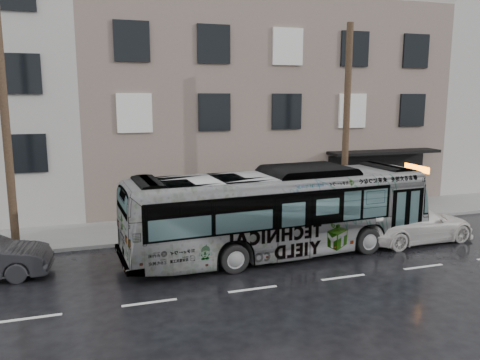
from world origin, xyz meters
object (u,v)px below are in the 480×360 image
at_px(utility_pole_rear, 6,133).
at_px(sign_post, 364,195).
at_px(bus, 280,212).
at_px(white_sedan, 414,223).
at_px(utility_pole_front, 346,126).

distance_m(utility_pole_rear, sign_post, 15.46).
relative_size(bus, white_sedan, 2.29).
relative_size(utility_pole_front, white_sedan, 1.73).
distance_m(utility_pole_front, white_sedan, 5.22).
distance_m(bus, white_sedan, 6.03).
bearing_deg(white_sedan, bus, 85.36).
bearing_deg(utility_pole_front, white_sedan, -63.77).
distance_m(sign_post, white_sedan, 3.21).
xyz_separation_m(utility_pole_rear, bus, (9.58, -2.93, -2.99)).
bearing_deg(sign_post, white_sedan, -82.02).
xyz_separation_m(utility_pole_front, white_sedan, (1.54, -3.12, -3.89)).
bearing_deg(sign_post, utility_pole_rear, 180.00).
bearing_deg(bus, utility_pole_front, -60.09).
height_order(utility_pole_rear, bus, utility_pole_rear).
xyz_separation_m(sign_post, bus, (-5.52, -2.93, 0.31)).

